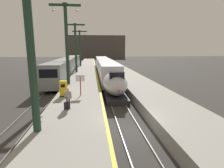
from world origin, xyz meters
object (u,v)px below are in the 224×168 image
(highspeed_train_main, at_px, (105,69))
(station_column_mid, at_px, (67,38))
(station_column_near, at_px, (29,33))
(rolling_suitcase, at_px, (67,106))
(station_column_distant, at_px, (80,45))
(departure_info_board, at_px, (80,81))
(station_column_far, at_px, (76,44))
(passenger_near_edge, at_px, (68,97))
(regional_train_adjacent, at_px, (68,66))
(ticket_machine_yellow, at_px, (63,89))

(highspeed_train_main, xyz_separation_m, station_column_mid, (-5.90, -10.97, 5.34))
(highspeed_train_main, distance_m, station_column_near, 26.72)
(rolling_suitcase, bearing_deg, highspeed_train_main, 77.86)
(highspeed_train_main, height_order, station_column_distant, station_column_distant)
(departure_info_board, bearing_deg, highspeed_train_main, 77.56)
(station_column_near, height_order, station_column_far, station_column_far)
(station_column_distant, relative_size, passenger_near_edge, 5.76)
(highspeed_train_main, xyz_separation_m, regional_train_adjacent, (-8.10, 5.32, 0.20))
(station_column_mid, bearing_deg, rolling_suitcase, -83.74)
(departure_info_board, bearing_deg, rolling_suitcase, -100.94)
(highspeed_train_main, distance_m, departure_info_board, 17.92)
(station_column_distant, height_order, passenger_near_edge, station_column_distant)
(station_column_distant, xyz_separation_m, ticket_machine_yellow, (0.35, -33.83, -5.08))
(station_column_near, xyz_separation_m, departure_info_board, (2.04, 8.14, -4.08))
(ticket_machine_yellow, distance_m, departure_info_board, 1.87)
(station_column_far, distance_m, ticket_machine_yellow, 20.74)
(station_column_mid, distance_m, passenger_near_edge, 12.03)
(regional_train_adjacent, distance_m, ticket_machine_yellow, 23.18)
(highspeed_train_main, height_order, ticket_machine_yellow, highspeed_train_main)
(rolling_suitcase, bearing_deg, passenger_near_edge, 52.98)
(station_column_mid, xyz_separation_m, ticket_machine_yellow, (0.35, -6.75, -5.48))
(highspeed_train_main, distance_m, ticket_machine_yellow, 18.56)
(station_column_mid, height_order, ticket_machine_yellow, station_column_mid)
(station_column_near, relative_size, station_column_distant, 0.95)
(regional_train_adjacent, xyz_separation_m, passenger_near_edge, (3.51, -27.04, -0.09))
(passenger_near_edge, bearing_deg, station_column_far, 93.11)
(ticket_machine_yellow, height_order, departure_info_board, departure_info_board)
(station_column_near, distance_m, rolling_suitcase, 6.59)
(station_column_mid, bearing_deg, passenger_near_edge, -83.07)
(station_column_far, bearing_deg, departure_info_board, -84.14)
(highspeed_train_main, height_order, rolling_suitcase, highspeed_train_main)
(highspeed_train_main, relative_size, ticket_machine_yellow, 23.79)
(station_column_distant, bearing_deg, station_column_far, -90.00)
(highspeed_train_main, height_order, station_column_near, station_column_near)
(station_column_near, height_order, station_column_mid, station_column_mid)
(station_column_mid, height_order, departure_info_board, station_column_mid)
(station_column_mid, bearing_deg, highspeed_train_main, 61.72)
(departure_info_board, bearing_deg, ticket_machine_yellow, -172.54)
(station_column_distant, bearing_deg, station_column_near, -90.00)
(station_column_far, relative_size, ticket_machine_yellow, 6.11)
(ticket_machine_yellow, bearing_deg, highspeed_train_main, 72.60)
(station_column_mid, relative_size, passenger_near_edge, 6.21)
(passenger_near_edge, height_order, rolling_suitcase, passenger_near_edge)
(passenger_near_edge, bearing_deg, station_column_mid, 96.93)
(station_column_far, relative_size, passenger_near_edge, 5.78)
(departure_info_board, bearing_deg, station_column_mid, 107.37)
(passenger_near_edge, bearing_deg, regional_train_adjacent, 97.39)
(regional_train_adjacent, bearing_deg, ticket_machine_yellow, -83.68)
(highspeed_train_main, height_order, station_column_mid, station_column_mid)
(station_column_distant, distance_m, rolling_suitcase, 38.40)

